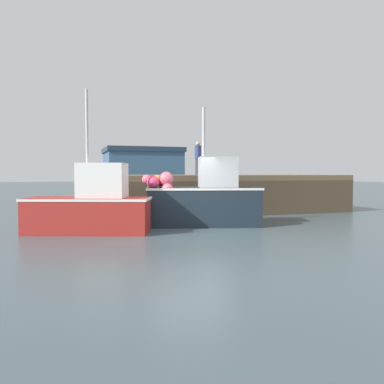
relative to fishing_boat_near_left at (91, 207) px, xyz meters
The scene contains 6 objects.
ground 3.34m from the fishing_boat_near_left, 22.61° to the right, with size 120.00×160.00×0.10m.
pier 8.61m from the fishing_boat_near_left, 41.63° to the left, with size 12.68×6.94×1.85m.
fishing_boat_near_left is the anchor object (origin of this frame).
fishing_boat_near_right 4.14m from the fishing_boat_near_left, ahead, with size 4.45×2.66×4.36m.
dockworker 8.82m from the fishing_boat_near_left, 47.43° to the left, with size 0.34×0.34×1.75m.
warehouse 30.99m from the fishing_boat_near_left, 76.35° to the left, with size 8.25×7.19×4.70m.
Camera 1 is at (-3.72, -11.69, 1.95)m, focal length 36.26 mm.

